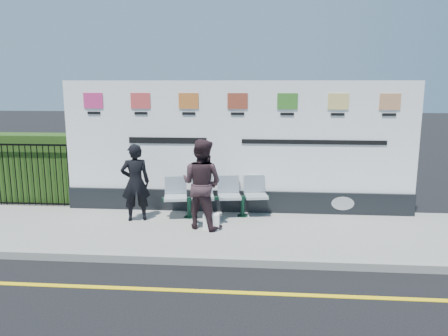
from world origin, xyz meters
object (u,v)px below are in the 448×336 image
Objects in this scene: billboard at (237,156)px; woman_left at (135,182)px; bench at (216,206)px; woman_right at (202,184)px.

woman_left is at bearing -157.33° from billboard.
billboard is 2.38m from woman_left.
billboard is at bearing 40.54° from bench.
woman_right reaches higher than bench.
woman_left reaches higher than bench.
woman_left is at bearing -177.38° from bench.
bench is at bearing -84.43° from woman_right.
bench is 1.23× the size of woman_right.
bench is (-0.44, -0.53, -1.06)m from billboard.
billboard is 4.76× the size of woman_left.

